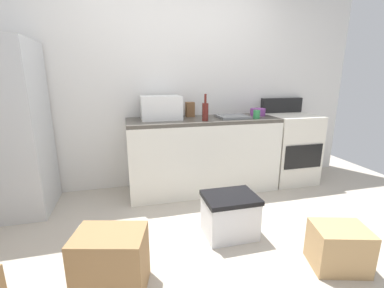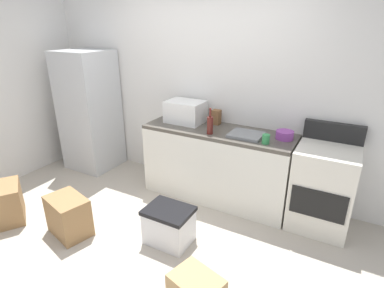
% 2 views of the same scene
% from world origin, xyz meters
% --- Properties ---
extents(ground_plane, '(6.00, 6.00, 0.00)m').
position_xyz_m(ground_plane, '(0.00, 0.00, 0.00)').
color(ground_plane, '#B2A899').
extents(wall_back, '(5.00, 0.10, 2.60)m').
position_xyz_m(wall_back, '(0.00, 1.55, 1.30)').
color(wall_back, silver).
rests_on(wall_back, ground_plane).
extents(kitchen_counter, '(1.80, 0.60, 0.90)m').
position_xyz_m(kitchen_counter, '(0.30, 1.20, 0.45)').
color(kitchen_counter, silver).
rests_on(kitchen_counter, ground_plane).
extents(refrigerator, '(0.68, 0.66, 1.73)m').
position_xyz_m(refrigerator, '(-1.75, 1.15, 0.86)').
color(refrigerator, silver).
rests_on(refrigerator, ground_plane).
extents(stove_oven, '(0.60, 0.61, 1.10)m').
position_xyz_m(stove_oven, '(1.52, 1.21, 0.47)').
color(stove_oven, silver).
rests_on(stove_oven, ground_plane).
extents(microwave, '(0.46, 0.34, 0.27)m').
position_xyz_m(microwave, '(-0.19, 1.28, 1.04)').
color(microwave, white).
rests_on(microwave, kitchen_counter).
extents(sink_basin, '(0.36, 0.32, 0.03)m').
position_xyz_m(sink_basin, '(0.66, 1.16, 0.92)').
color(sink_basin, slate).
rests_on(sink_basin, kitchen_counter).
extents(wine_bottle, '(0.07, 0.07, 0.30)m').
position_xyz_m(wine_bottle, '(0.27, 1.02, 1.01)').
color(wine_bottle, '#591E19').
rests_on(wine_bottle, kitchen_counter).
extents(coffee_mug, '(0.08, 0.08, 0.10)m').
position_xyz_m(coffee_mug, '(0.91, 1.03, 0.95)').
color(coffee_mug, '#338C4C').
rests_on(coffee_mug, kitchen_counter).
extents(knife_block, '(0.10, 0.10, 0.18)m').
position_xyz_m(knife_block, '(0.19, 1.38, 0.99)').
color(knife_block, brown).
rests_on(knife_block, kitchen_counter).
extents(mixing_bowl, '(0.19, 0.19, 0.09)m').
position_xyz_m(mixing_bowl, '(1.06, 1.27, 0.95)').
color(mixing_bowl, purple).
rests_on(mixing_bowl, kitchen_counter).
extents(cardboard_box_large, '(0.51, 0.41, 0.42)m').
position_xyz_m(cardboard_box_large, '(-0.74, -0.22, 0.21)').
color(cardboard_box_large, olive).
rests_on(cardboard_box_large, ground_plane).
extents(storage_bin, '(0.46, 0.36, 0.38)m').
position_xyz_m(storage_bin, '(0.25, 0.17, 0.19)').
color(storage_bin, silver).
rests_on(storage_bin, ground_plane).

